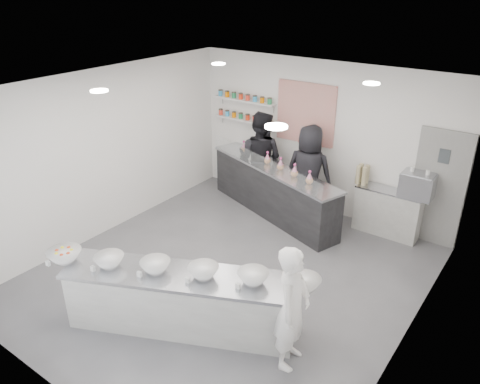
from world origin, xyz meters
name	(u,v)px	position (x,y,z in m)	size (l,w,h in m)	color
floor	(229,275)	(0.00, 0.00, 0.00)	(6.00, 6.00, 0.00)	#515156
ceiling	(227,89)	(0.00, 0.00, 3.00)	(6.00, 6.00, 0.00)	white
back_wall	(321,138)	(0.00, 3.00, 1.50)	(5.50, 5.50, 0.00)	white
left_wall	(106,153)	(-2.75, 0.00, 1.50)	(6.00, 6.00, 0.00)	white
right_wall	(416,248)	(2.75, 0.00, 1.50)	(6.00, 6.00, 0.00)	white
back_door	(438,189)	(2.30, 2.97, 1.05)	(0.88, 0.04, 2.10)	gray
pattern_panel	(306,113)	(-0.35, 2.98, 1.95)	(1.25, 0.03, 1.20)	#B93025
jar_shelf_lower	(245,120)	(-1.75, 2.90, 1.60)	(1.45, 0.22, 0.04)	silver
jar_shelf_upper	(245,100)	(-1.75, 2.90, 2.02)	(1.45, 0.22, 0.04)	silver
preserve_jars	(244,107)	(-1.75, 2.88, 1.88)	(1.45, 0.10, 0.56)	#F23E28
downlight_0	(99,91)	(-1.40, -1.00, 2.98)	(0.24, 0.24, 0.02)	white
downlight_1	(276,127)	(1.40, -1.00, 2.98)	(0.24, 0.24, 0.02)	white
downlight_2	(219,64)	(-1.40, 1.60, 2.98)	(0.24, 0.24, 0.02)	white
downlight_3	(372,83)	(1.40, 1.60, 2.98)	(0.24, 0.24, 0.02)	white
prep_counter	(181,301)	(0.21, -1.33, 0.43)	(3.12, 0.71, 0.85)	#9F9F9B
back_bar	(273,191)	(-0.58, 2.23, 0.51)	(3.29, 0.60, 1.02)	black
sneeze_guard	(262,163)	(-0.67, 1.96, 1.16)	(3.24, 0.01, 0.28)	white
espresso_ledge	(387,212)	(1.55, 2.78, 0.44)	(1.19, 0.38, 0.89)	#9F9F9B
espresso_machine	(418,185)	(2.00, 2.78, 1.10)	(0.56, 0.39, 0.43)	#93969E
cup_stacks	(362,174)	(1.00, 2.78, 1.06)	(0.24, 0.24, 0.35)	#928D5D
prep_bowls	(179,269)	(0.21, -1.33, 0.93)	(3.66, 0.51, 0.16)	white
label_cards	(141,284)	(-0.01, -1.81, 0.89)	(3.31, 0.04, 0.07)	white
cookie_bags	(274,161)	(-0.58, 2.23, 1.14)	(2.13, 0.13, 0.25)	#CB789C
woman_prep	(292,308)	(1.72, -1.02, 0.82)	(0.60, 0.39, 1.63)	white
staff_left	(260,159)	(-1.08, 2.49, 0.99)	(0.96, 0.75, 1.98)	black
staff_right	(308,173)	(0.04, 2.50, 0.95)	(0.93, 0.60, 1.89)	black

